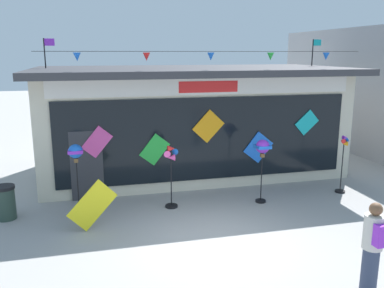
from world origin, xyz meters
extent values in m
plane|color=#9E9B99|center=(0.00, 0.00, 0.00)|extent=(80.00, 80.00, 0.00)
cube|color=beige|center=(0.84, 5.71, 1.72)|extent=(9.83, 4.65, 3.43)
cube|color=#333338|center=(0.84, 5.30, 3.53)|extent=(10.23, 5.49, 0.20)
cube|color=white|center=(0.84, 3.35, 3.15)|extent=(9.05, 0.08, 0.47)
cube|color=red|center=(0.84, 3.32, 3.15)|extent=(1.77, 0.04, 0.33)
cube|color=black|center=(0.84, 3.36, 1.59)|extent=(8.85, 0.06, 2.49)
cube|color=#333338|center=(-2.70, 3.36, 1.00)|extent=(0.90, 0.07, 2.00)
cube|color=#EA4CA3|center=(-2.39, 3.30, 1.68)|extent=(0.89, 0.03, 0.92)
cube|color=green|center=(-0.78, 3.30, 1.37)|extent=(0.91, 0.03, 0.95)
cube|color=orange|center=(0.84, 3.30, 1.99)|extent=(1.00, 0.03, 1.00)
cube|color=blue|center=(2.45, 3.30, 1.26)|extent=(0.98, 0.03, 1.00)
cube|color=#19B7BC|center=(4.06, 3.30, 1.97)|extent=(0.83, 0.03, 0.81)
cylinder|color=black|center=(0.84, 3.12, 4.15)|extent=(9.44, 0.01, 0.01)
cone|color=blue|center=(-2.78, 3.12, 4.01)|extent=(0.20, 0.20, 0.22)
cone|color=red|center=(-0.97, 3.12, 4.01)|extent=(0.20, 0.20, 0.22)
cone|color=blue|center=(0.84, 3.12, 4.01)|extent=(0.20, 0.20, 0.22)
cone|color=green|center=(2.65, 3.12, 4.01)|extent=(0.20, 0.20, 0.22)
cone|color=blue|center=(4.45, 3.12, 4.01)|extent=(0.20, 0.20, 0.22)
cylinder|color=black|center=(-3.83, 5.71, 4.09)|extent=(0.04, 0.04, 0.92)
cube|color=purple|center=(-3.67, 5.71, 4.44)|extent=(0.32, 0.02, 0.22)
cylinder|color=black|center=(5.50, 5.71, 4.11)|extent=(0.04, 0.04, 0.96)
cube|color=#19B7BC|center=(5.66, 5.71, 4.48)|extent=(0.32, 0.02, 0.22)
cylinder|color=black|center=(-2.94, 2.32, 0.03)|extent=(0.35, 0.35, 0.06)
cylinder|color=black|center=(-2.94, 2.32, 0.75)|extent=(0.03, 0.03, 1.50)
sphere|color=blue|center=(-2.94, 2.32, 1.68)|extent=(0.36, 0.36, 0.36)
cube|color=purple|center=(-2.94, 2.32, 1.68)|extent=(0.37, 0.37, 0.08)
cube|color=brown|center=(-2.94, 2.32, 1.44)|extent=(0.10, 0.10, 0.10)
cylinder|color=black|center=(-0.51, 2.20, 0.03)|extent=(0.34, 0.34, 0.06)
cylinder|color=black|center=(-0.51, 2.20, 0.76)|extent=(0.03, 0.03, 1.53)
cylinder|color=black|center=(-0.51, 2.16, 1.53)|extent=(0.06, 0.04, 0.06)
cone|color=blue|center=(-0.39, 2.16, 1.53)|extent=(0.18, 0.19, 0.18)
cone|color=red|center=(-0.51, 2.16, 1.65)|extent=(0.19, 0.18, 0.18)
cone|color=#EA4CA3|center=(-0.63, 2.16, 1.53)|extent=(0.18, 0.19, 0.18)
cone|color=#EA4CA3|center=(-0.51, 2.16, 1.40)|extent=(0.19, 0.18, 0.18)
cylinder|color=black|center=(2.00, 1.98, 0.03)|extent=(0.29, 0.29, 0.06)
cylinder|color=black|center=(2.00, 1.98, 0.71)|extent=(0.03, 0.03, 1.42)
sphere|color=purple|center=(2.00, 1.98, 1.61)|extent=(0.38, 0.38, 0.38)
cube|color=blue|center=(2.00, 1.98, 1.61)|extent=(0.39, 0.39, 0.08)
cube|color=brown|center=(2.00, 1.98, 1.36)|extent=(0.10, 0.10, 0.10)
cylinder|color=black|center=(4.66, 2.17, 0.03)|extent=(0.30, 0.30, 0.06)
cylinder|color=black|center=(4.66, 2.17, 0.80)|extent=(0.03, 0.03, 1.60)
cylinder|color=black|center=(4.66, 2.13, 1.60)|extent=(0.06, 0.04, 0.06)
cone|color=blue|center=(4.75, 2.13, 1.60)|extent=(0.14, 0.14, 0.14)
cone|color=purple|center=(4.66, 2.13, 1.69)|extent=(0.14, 0.14, 0.14)
cone|color=red|center=(4.57, 2.13, 1.60)|extent=(0.14, 0.14, 0.14)
cone|color=orange|center=(4.66, 2.13, 1.51)|extent=(0.14, 0.14, 0.14)
cylinder|color=#333D56|center=(2.04, -2.60, 0.43)|extent=(0.28, 0.28, 0.86)
cylinder|color=beige|center=(2.04, -2.60, 1.16)|extent=(0.34, 0.34, 0.60)
sphere|color=brown|center=(2.04, -2.60, 1.57)|extent=(0.22, 0.22, 0.22)
cube|color=purple|center=(2.05, -2.80, 1.19)|extent=(0.27, 0.17, 0.38)
cylinder|color=#2D4238|center=(-4.72, 2.43, 0.40)|extent=(0.48, 0.48, 0.79)
cylinder|color=black|center=(-4.72, 2.43, 0.83)|extent=(0.52, 0.52, 0.08)
cube|color=yellow|center=(-2.59, 1.27, 0.60)|extent=(1.20, 0.23, 1.20)
camera|label=1|loc=(-2.46, -8.01, 4.11)|focal=37.87mm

